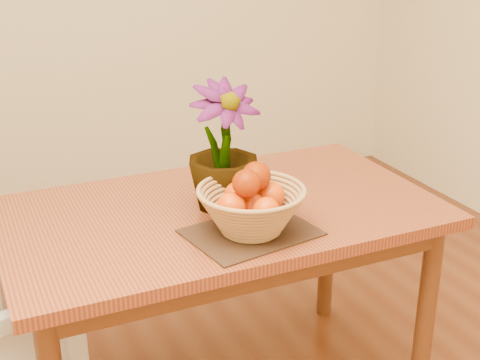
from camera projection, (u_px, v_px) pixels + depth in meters
name	position (u px, v px, depth m)	size (l,w,h in m)	color
table	(221.00, 232.00, 2.20)	(1.40, 0.80, 0.75)	brown
placemat	(251.00, 232.00, 1.99)	(0.37, 0.27, 0.01)	#351F13
wicker_basket	(251.00, 212.00, 1.97)	(0.32, 0.32, 0.13)	#B07B49
orange_pile	(251.00, 191.00, 1.94)	(0.23, 0.22, 0.16)	#E04F03
potted_plant	(223.00, 147.00, 2.10)	(0.23, 0.23, 0.41)	#184A15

